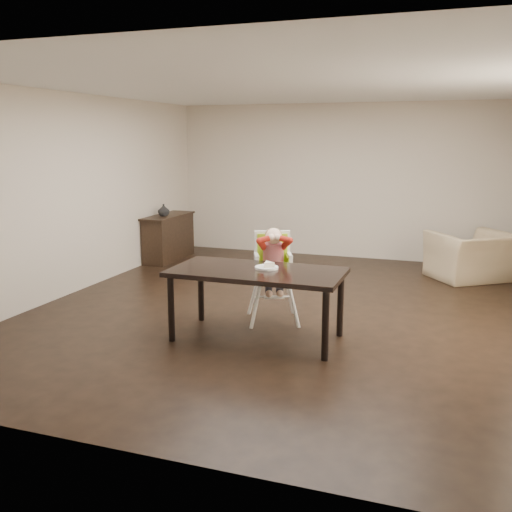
# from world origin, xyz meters

# --- Properties ---
(ground) EXTENTS (7.00, 7.00, 0.00)m
(ground) POSITION_xyz_m (0.00, 0.00, 0.00)
(ground) COLOR black
(ground) RESTS_ON ground
(room_walls) EXTENTS (6.02, 7.02, 2.71)m
(room_walls) POSITION_xyz_m (0.00, 0.00, 1.86)
(room_walls) COLOR beige
(room_walls) RESTS_ON ground
(dining_table) EXTENTS (1.80, 0.90, 0.75)m
(dining_table) POSITION_xyz_m (0.01, -1.08, 0.67)
(dining_table) COLOR black
(dining_table) RESTS_ON ground
(high_chair) EXTENTS (0.60, 0.60, 1.10)m
(high_chair) POSITION_xyz_m (-0.02, -0.43, 0.77)
(high_chair) COLOR white
(high_chair) RESTS_ON ground
(plate) EXTENTS (0.28, 0.28, 0.07)m
(plate) POSITION_xyz_m (0.09, -0.99, 0.77)
(plate) COLOR white
(plate) RESTS_ON dining_table
(armchair) EXTENTS (1.31, 1.22, 0.96)m
(armchair) POSITION_xyz_m (2.20, 2.43, 0.48)
(armchair) COLOR tan
(armchair) RESTS_ON ground
(sideboard) EXTENTS (0.44, 1.26, 0.79)m
(sideboard) POSITION_xyz_m (-2.78, 2.22, 0.40)
(sideboard) COLOR black
(sideboard) RESTS_ON ground
(vase) EXTENTS (0.25, 0.25, 0.20)m
(vase) POSITION_xyz_m (-2.78, 2.08, 0.89)
(vase) COLOR #99999E
(vase) RESTS_ON sideboard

